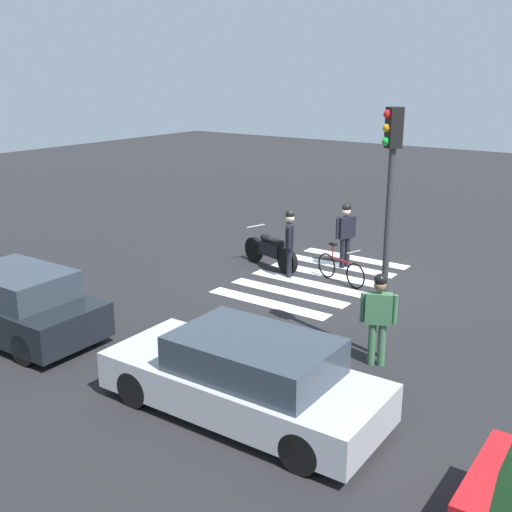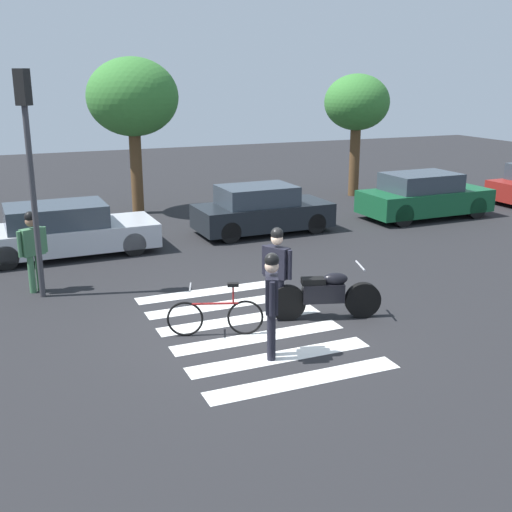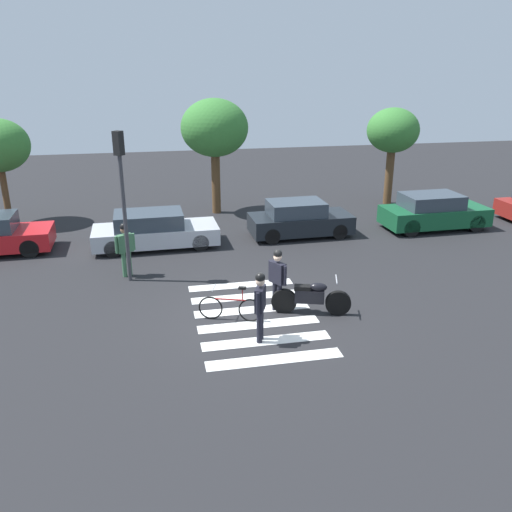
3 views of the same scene
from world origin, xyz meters
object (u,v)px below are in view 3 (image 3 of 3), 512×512
object	(u,v)px
police_motorcycle	(311,298)
pedestrian_bystander	(125,246)
traffic_light_pole	(122,184)
officer_on_foot	(260,302)
car_silver_sedan	(154,230)
officer_by_motorcycle	(277,276)
car_green_compact	(434,212)
leaning_bicycle	(231,308)
car_black_suv	(299,220)

from	to	relation	value
police_motorcycle	pedestrian_bystander	bearing A→B (deg)	142.42
pedestrian_bystander	traffic_light_pole	distance (m)	2.11
officer_on_foot	car_silver_sedan	xyz separation A→B (m)	(-2.38, 7.86, -0.41)
car_silver_sedan	officer_by_motorcycle	bearing A→B (deg)	-63.03
car_green_compact	traffic_light_pole	world-z (taller)	traffic_light_pole
police_motorcycle	leaning_bicycle	world-z (taller)	police_motorcycle
officer_by_motorcycle	car_silver_sedan	bearing A→B (deg)	116.97
traffic_light_pole	police_motorcycle	bearing A→B (deg)	-35.30
car_black_suv	car_silver_sedan	bearing A→B (deg)	-177.78
leaning_bicycle	pedestrian_bystander	world-z (taller)	pedestrian_bystander
officer_on_foot	traffic_light_pole	xyz separation A→B (m)	(-3.23, 4.67, 2.05)
car_green_compact	traffic_light_pole	distance (m)	12.91
pedestrian_bystander	car_green_compact	bearing A→B (deg)	12.96
officer_by_motorcycle	car_silver_sedan	xyz separation A→B (m)	(-3.20, 6.28, -0.41)
police_motorcycle	car_green_compact	world-z (taller)	car_green_compact
car_silver_sedan	car_black_suv	size ratio (longest dim) A/B	1.15
leaning_bicycle	car_black_suv	distance (m)	7.85
leaning_bicycle	car_green_compact	xyz separation A→B (m)	(9.57, 6.65, 0.34)
car_black_suv	car_green_compact	xyz separation A→B (m)	(5.73, -0.18, 0.04)
officer_on_foot	pedestrian_bystander	xyz separation A→B (m)	(-3.32, 5.05, -0.03)
police_motorcycle	leaning_bicycle	size ratio (longest dim) A/B	1.28
car_green_compact	pedestrian_bystander	bearing A→B (deg)	-167.04
officer_on_foot	officer_by_motorcycle	distance (m)	1.77
police_motorcycle	traffic_light_pole	bearing A→B (deg)	144.70
car_black_suv	car_green_compact	size ratio (longest dim) A/B	0.93
pedestrian_bystander	car_black_suv	bearing A→B (deg)	24.53
car_green_compact	leaning_bicycle	bearing A→B (deg)	-145.23
leaning_bicycle	officer_by_motorcycle	world-z (taller)	officer_by_motorcycle
car_silver_sedan	traffic_light_pole	xyz separation A→B (m)	(-0.84, -3.18, 2.46)
car_black_suv	traffic_light_pole	xyz separation A→B (m)	(-6.54, -3.40, 2.43)
car_silver_sedan	leaning_bicycle	bearing A→B (deg)	-74.38
traffic_light_pole	pedestrian_bystander	bearing A→B (deg)	104.25
car_black_suv	traffic_light_pole	bearing A→B (deg)	-152.51
car_black_suv	car_green_compact	bearing A→B (deg)	-1.83
officer_by_motorcycle	police_motorcycle	bearing A→B (deg)	-23.27
leaning_bicycle	traffic_light_pole	size ratio (longest dim) A/B	0.36
pedestrian_bystander	car_silver_sedan	distance (m)	2.99
officer_by_motorcycle	car_green_compact	xyz separation A→B (m)	(8.22, 6.32, -0.34)
police_motorcycle	traffic_light_pole	world-z (taller)	traffic_light_pole
leaning_bicycle	officer_on_foot	bearing A→B (deg)	-66.83
officer_by_motorcycle	car_black_suv	size ratio (longest dim) A/B	0.45
police_motorcycle	officer_by_motorcycle	size ratio (longest dim) A/B	1.17
police_motorcycle	car_black_suv	distance (m)	7.07
police_motorcycle	traffic_light_pole	size ratio (longest dim) A/B	0.45
officer_on_foot	car_black_suv	size ratio (longest dim) A/B	0.45
pedestrian_bystander	car_black_suv	distance (m)	7.30
car_black_suv	pedestrian_bystander	bearing A→B (deg)	-155.47
officer_on_foot	car_green_compact	distance (m)	12.01
pedestrian_bystander	car_silver_sedan	xyz separation A→B (m)	(0.94, 2.81, -0.39)
officer_on_foot	officer_by_motorcycle	size ratio (longest dim) A/B	1.00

